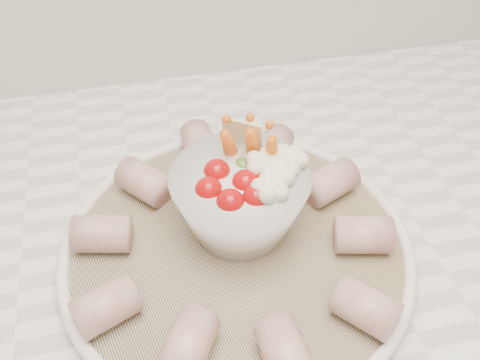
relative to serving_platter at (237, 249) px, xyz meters
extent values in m
cube|color=white|center=(-0.04, 0.02, -0.03)|extent=(2.04, 0.62, 0.04)
cylinder|color=navy|center=(0.00, 0.00, 0.00)|extent=(0.40, 0.40, 0.01)
torus|color=white|center=(0.00, 0.00, 0.00)|extent=(0.34, 0.34, 0.01)
sphere|color=#A50A0B|center=(-0.02, 0.02, 0.07)|extent=(0.03, 0.03, 0.03)
sphere|color=#A50A0B|center=(-0.01, 0.00, 0.07)|extent=(0.03, 0.03, 0.03)
sphere|color=#A50A0B|center=(0.02, 0.00, 0.07)|extent=(0.03, 0.03, 0.03)
sphere|color=#A50A0B|center=(-0.01, 0.04, 0.07)|extent=(0.03, 0.03, 0.03)
sphere|color=#A50A0B|center=(0.01, 0.02, 0.07)|extent=(0.03, 0.03, 0.03)
sphere|color=#A50A0B|center=(0.03, 0.01, 0.07)|extent=(0.03, 0.03, 0.03)
sphere|color=#4B7527|center=(0.02, 0.04, 0.07)|extent=(0.02, 0.02, 0.02)
cone|color=#DB5E14|center=(0.01, 0.06, 0.08)|extent=(0.04, 0.04, 0.06)
cone|color=#DB5E14|center=(0.03, 0.06, 0.08)|extent=(0.03, 0.04, 0.06)
cone|color=#DB5E14|center=(0.04, 0.04, 0.08)|extent=(0.03, 0.04, 0.06)
sphere|color=white|center=(0.04, 0.02, 0.07)|extent=(0.03, 0.03, 0.03)
sphere|color=white|center=(0.03, 0.00, 0.07)|extent=(0.03, 0.03, 0.03)
sphere|color=white|center=(0.06, 0.03, 0.07)|extent=(0.03, 0.03, 0.03)
sphere|color=white|center=(0.03, 0.03, 0.07)|extent=(0.03, 0.03, 0.03)
cube|color=beige|center=(0.02, 0.07, 0.08)|extent=(0.04, 0.03, 0.04)
cylinder|color=#A8524D|center=(0.11, 0.05, 0.02)|extent=(0.06, 0.05, 0.04)
cylinder|color=#A8524D|center=(0.07, 0.11, 0.02)|extent=(0.06, 0.06, 0.04)
cylinder|color=#A8524D|center=(-0.01, 0.13, 0.02)|extent=(0.04, 0.05, 0.04)
cylinder|color=#A8524D|center=(-0.08, 0.09, 0.02)|extent=(0.06, 0.06, 0.04)
cylinder|color=#A8524D|center=(-0.12, 0.03, 0.02)|extent=(0.06, 0.05, 0.04)
cylinder|color=#A8524D|center=(-0.12, -0.05, 0.02)|extent=(0.06, 0.05, 0.04)
cylinder|color=#A8524D|center=(-0.06, -0.10, 0.02)|extent=(0.06, 0.06, 0.04)
cylinder|color=#A8524D|center=(0.01, -0.13, 0.02)|extent=(0.04, 0.05, 0.04)
cylinder|color=#A8524D|center=(0.09, -0.10, 0.02)|extent=(0.06, 0.06, 0.04)
cylinder|color=#A8524D|center=(0.12, -0.03, 0.02)|extent=(0.06, 0.05, 0.04)
camera|label=1|loc=(-0.07, -0.31, 0.41)|focal=40.00mm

